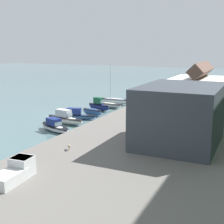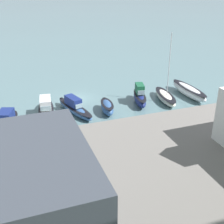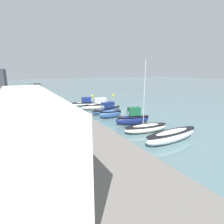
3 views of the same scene
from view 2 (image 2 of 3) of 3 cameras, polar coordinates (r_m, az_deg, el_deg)
name	(u,v)px [view 2 (image 2 of 3)]	position (r m, az deg, el deg)	size (l,w,h in m)	color
ground_plane	(77,98)	(46.91, -6.42, 2.48)	(320.00, 320.00, 0.00)	slate
quay_promenade	(152,201)	(26.36, 7.26, -15.86)	(118.15, 27.09, 1.46)	slate
moored_boat_0	(189,91)	(48.59, 13.88, 3.75)	(2.07, 8.39, 1.57)	white
moored_boat_1	(165,97)	(46.08, 9.73, 2.73)	(2.89, 6.98, 10.05)	white
moored_boat_2	(140,97)	(44.59, 5.09, 2.79)	(2.81, 5.91, 2.88)	navy
moored_boat_3	(107,107)	(41.70, -0.90, 0.89)	(2.12, 4.50, 1.56)	#33568E
moored_boat_4	(75,108)	(41.98, -6.86, 0.80)	(3.92, 8.13, 2.18)	#33568E
moored_boat_5	(46,111)	(41.28, -11.94, 0.24)	(3.11, 8.30, 2.58)	white
moored_boat_6	(6,123)	(39.87, -18.80, -1.83)	(4.35, 7.19, 2.15)	white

